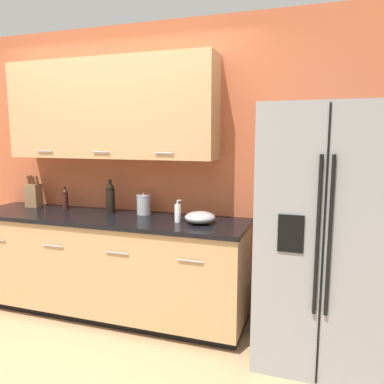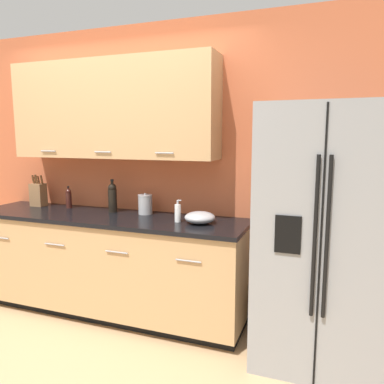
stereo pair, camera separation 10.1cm
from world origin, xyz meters
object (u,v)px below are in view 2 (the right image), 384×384
object	(u,v)px
refrigerator	(322,236)
soap_dispenser	(178,213)
mixing_bowl	(200,217)
knife_block	(38,194)
oil_bottle	(69,198)
wine_bottle	(113,197)
steel_canister	(145,204)

from	to	relation	value
refrigerator	soap_dispenser	bearing A→B (deg)	177.67
soap_dispenser	mixing_bowl	distance (m)	0.19
refrigerator	soap_dispenser	world-z (taller)	refrigerator
knife_block	oil_bottle	world-z (taller)	knife_block
wine_bottle	soap_dispenser	distance (m)	0.73
knife_block	mixing_bowl	bearing A→B (deg)	-5.01
knife_block	soap_dispenser	distance (m)	1.59
mixing_bowl	knife_block	bearing A→B (deg)	174.99
oil_bottle	soap_dispenser	bearing A→B (deg)	-8.55
wine_bottle	oil_bottle	size ratio (longest dim) A/B	1.42
soap_dispenser	oil_bottle	bearing A→B (deg)	171.45
oil_bottle	mixing_bowl	world-z (taller)	oil_bottle
steel_canister	oil_bottle	bearing A→B (deg)	-179.47
wine_bottle	oil_bottle	xyz separation A→B (m)	(-0.51, 0.02, -0.04)
wine_bottle	mixing_bowl	bearing A→B (deg)	-9.11
soap_dispenser	oil_bottle	xyz separation A→B (m)	(-1.22, 0.18, 0.02)
wine_bottle	knife_block	bearing A→B (deg)	179.29
steel_canister	mixing_bowl	bearing A→B (deg)	-16.86
soap_dispenser	mixing_bowl	world-z (taller)	soap_dispenser
soap_dispenser	refrigerator	bearing A→B (deg)	-2.33
oil_bottle	steel_canister	xyz separation A→B (m)	(0.83, 0.01, -0.01)
refrigerator	steel_canister	distance (m)	1.53
soap_dispenser	steel_canister	bearing A→B (deg)	154.14
knife_block	soap_dispenser	xyz separation A→B (m)	(1.58, -0.17, -0.04)
refrigerator	oil_bottle	bearing A→B (deg)	174.40
wine_bottle	steel_canister	xyz separation A→B (m)	(0.32, 0.03, -0.05)
knife_block	mixing_bowl	world-z (taller)	knife_block
soap_dispenser	mixing_bowl	size ratio (longest dim) A/B	0.75
soap_dispenser	steel_canister	xyz separation A→B (m)	(-0.40, 0.19, 0.01)
knife_block	soap_dispenser	size ratio (longest dim) A/B	1.72
oil_bottle	steel_canister	bearing A→B (deg)	0.53
soap_dispenser	oil_bottle	world-z (taller)	oil_bottle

